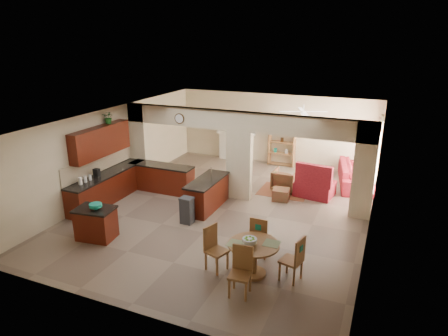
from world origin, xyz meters
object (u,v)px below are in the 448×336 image
at_px(armchair, 285,180).
at_px(dining_table, 253,254).
at_px(kitchen_island, 96,223).
at_px(sofa, 355,175).

bearing_deg(armchair, dining_table, 100.19).
xyz_separation_m(kitchen_island, dining_table, (4.24, 0.01, 0.08)).
bearing_deg(dining_table, armchair, 97.24).
distance_m(sofa, armchair, 2.56).
distance_m(kitchen_island, sofa, 8.72).
relative_size(dining_table, armchair, 1.41).
height_order(kitchen_island, sofa, kitchen_island).
height_order(dining_table, sofa, dining_table).
xyz_separation_m(dining_table, sofa, (1.46, 6.60, -0.13)).
bearing_deg(dining_table, kitchen_island, -179.88).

